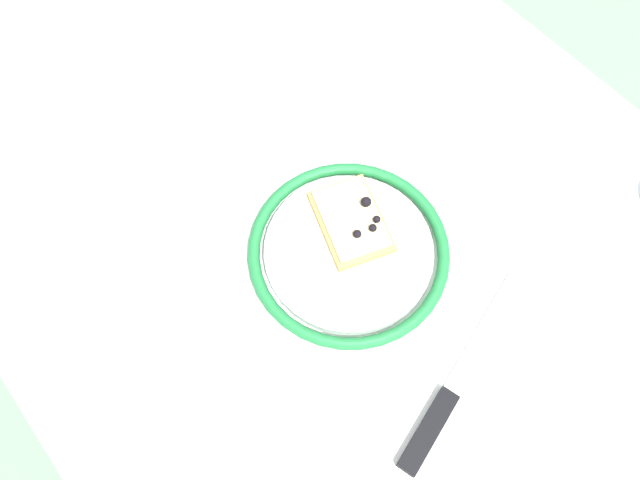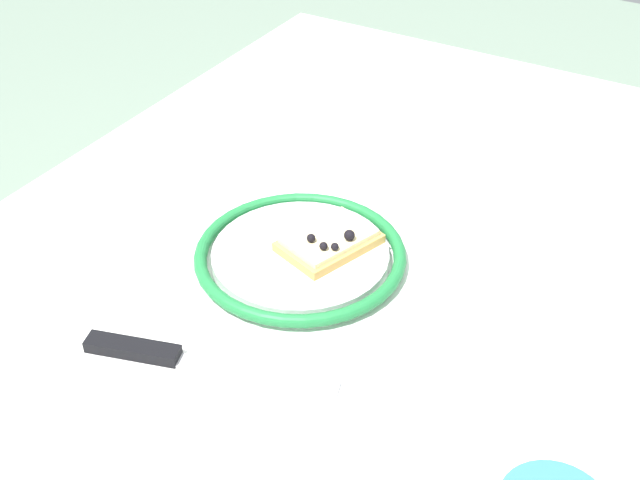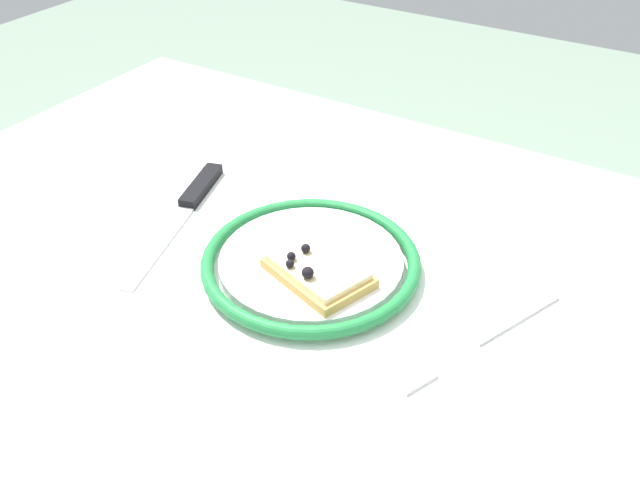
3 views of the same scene
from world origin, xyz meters
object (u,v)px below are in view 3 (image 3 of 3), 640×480
(pizza_slice_near, at_px, (315,273))
(fork, at_px, (480,338))
(knife, at_px, (190,201))
(plate, at_px, (311,262))
(dining_table, at_px, (329,355))

(pizza_slice_near, distance_m, fork, 0.16)
(pizza_slice_near, relative_size, knife, 0.49)
(plate, xyz_separation_m, fork, (-0.18, 0.01, -0.01))
(plate, relative_size, knife, 0.95)
(plate, xyz_separation_m, knife, (0.18, -0.03, -0.01))
(dining_table, relative_size, pizza_slice_near, 9.75)
(dining_table, relative_size, knife, 4.80)
(dining_table, distance_m, knife, 0.24)
(plate, height_order, knife, plate)
(plate, relative_size, fork, 1.16)
(dining_table, bearing_deg, plate, -32.22)
(fork, bearing_deg, pizza_slice_near, 7.00)
(dining_table, height_order, pizza_slice_near, pizza_slice_near)
(dining_table, height_order, knife, knife)
(dining_table, xyz_separation_m, fork, (-0.15, -0.01, 0.09))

